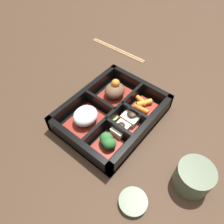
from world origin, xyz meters
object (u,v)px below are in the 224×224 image
tea_cup (194,177)px  sauce_dish (133,202)px  chopsticks (118,49)px  bowl_rice (86,117)px

tea_cup → sauce_dish: size_ratio=1.30×
sauce_dish → tea_cup: bearing=-32.0°
tea_cup → chopsticks: size_ratio=0.35×
tea_cup → sauce_dish: 0.13m
bowl_rice → chopsticks: size_ratio=0.43×
chopsticks → tea_cup: bearing=-123.6°
tea_cup → sauce_dish: (-0.11, 0.07, -0.02)m
bowl_rice → sauce_dish: (-0.08, -0.21, -0.02)m
tea_cup → bowl_rice: bearing=95.8°
tea_cup → chopsticks: (0.28, 0.42, -0.03)m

